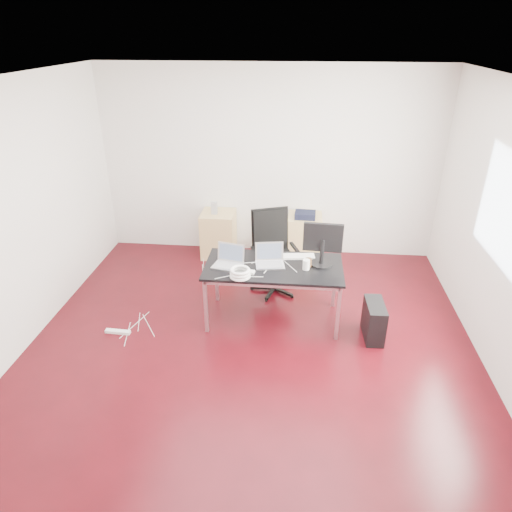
# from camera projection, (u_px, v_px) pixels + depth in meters

# --- Properties ---
(room_shell) EXTENTS (5.00, 5.00, 5.00)m
(room_shell) POSITION_uv_depth(u_px,v_px,m) (254.00, 231.00, 4.52)
(room_shell) COLOR #36060C
(room_shell) RESTS_ON ground
(desk) EXTENTS (1.60, 0.80, 0.73)m
(desk) POSITION_uv_depth(u_px,v_px,m) (274.00, 270.00, 5.32)
(desk) COLOR black
(desk) RESTS_ON ground
(office_chair) EXTENTS (0.61, 0.63, 1.08)m
(office_chair) POSITION_uv_depth(u_px,v_px,m) (273.00, 248.00, 6.01)
(office_chair) COLOR black
(office_chair) RESTS_ON ground
(filing_cabinet_left) EXTENTS (0.50, 0.50, 0.70)m
(filing_cabinet_left) POSITION_uv_depth(u_px,v_px,m) (219.00, 234.00, 7.04)
(filing_cabinet_left) COLOR tan
(filing_cabinet_left) RESTS_ON ground
(filing_cabinet_right) EXTENTS (0.50, 0.50, 0.70)m
(filing_cabinet_right) POSITION_uv_depth(u_px,v_px,m) (304.00, 238.00, 6.92)
(filing_cabinet_right) COLOR tan
(filing_cabinet_right) RESTS_ON ground
(pc_tower) EXTENTS (0.22, 0.46, 0.44)m
(pc_tower) POSITION_uv_depth(u_px,v_px,m) (374.00, 321.00, 5.19)
(pc_tower) COLOR black
(pc_tower) RESTS_ON ground
(wastebasket) EXTENTS (0.27, 0.27, 0.28)m
(wastebasket) POSITION_uv_depth(u_px,v_px,m) (267.00, 250.00, 7.03)
(wastebasket) COLOR black
(wastebasket) RESTS_ON ground
(power_strip) EXTENTS (0.30, 0.07, 0.04)m
(power_strip) POSITION_uv_depth(u_px,v_px,m) (118.00, 332.00, 5.34)
(power_strip) COLOR white
(power_strip) RESTS_ON ground
(laptop_left) EXTENTS (0.38, 0.32, 0.23)m
(laptop_left) POSITION_uv_depth(u_px,v_px,m) (229.00, 261.00, 5.29)
(laptop_left) COLOR silver
(laptop_left) RESTS_ON desk
(laptop_right) EXTENTS (0.37, 0.30, 0.23)m
(laptop_right) POSITION_uv_depth(u_px,v_px,m) (270.00, 259.00, 5.32)
(laptop_right) COLOR silver
(laptop_right) RESTS_ON desk
(monitor) EXTENTS (0.45, 0.26, 0.51)m
(monitor) POSITION_uv_depth(u_px,v_px,m) (323.00, 242.00, 5.21)
(monitor) COLOR black
(monitor) RESTS_ON desk
(keyboard) EXTENTS (0.45, 0.19, 0.02)m
(keyboard) POSITION_uv_depth(u_px,v_px,m) (296.00, 256.00, 5.49)
(keyboard) COLOR white
(keyboard) RESTS_ON desk
(cup_white) EXTENTS (0.10, 0.10, 0.12)m
(cup_white) POSITION_uv_depth(u_px,v_px,m) (306.00, 265.00, 5.19)
(cup_white) COLOR white
(cup_white) RESTS_ON desk
(cup_brown) EXTENTS (0.09, 0.09, 0.10)m
(cup_brown) POSITION_uv_depth(u_px,v_px,m) (308.00, 263.00, 5.26)
(cup_brown) COLOR #4F331B
(cup_brown) RESTS_ON desk
(cable_coil) EXTENTS (0.24, 0.24, 0.11)m
(cable_coil) POSITION_uv_depth(u_px,v_px,m) (240.00, 273.00, 5.03)
(cable_coil) COLOR white
(cable_coil) RESTS_ON desk
(power_adapter) EXTENTS (0.08, 0.08, 0.03)m
(power_adapter) POSITION_uv_depth(u_px,v_px,m) (251.00, 272.00, 5.13)
(power_adapter) COLOR white
(power_adapter) RESTS_ON desk
(speaker) EXTENTS (0.09, 0.08, 0.18)m
(speaker) POSITION_uv_depth(u_px,v_px,m) (214.00, 208.00, 6.81)
(speaker) COLOR #9E9E9E
(speaker) RESTS_ON filing_cabinet_left
(navy_garment) EXTENTS (0.31, 0.26, 0.09)m
(navy_garment) POSITION_uv_depth(u_px,v_px,m) (305.00, 215.00, 6.69)
(navy_garment) COLOR black
(navy_garment) RESTS_ON filing_cabinet_right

